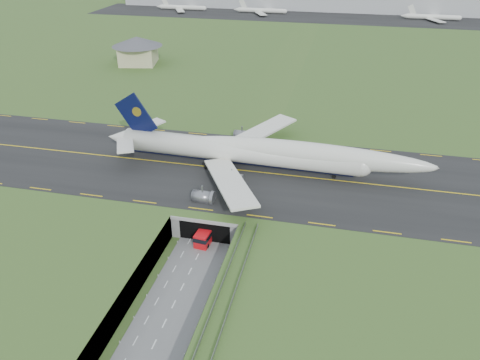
# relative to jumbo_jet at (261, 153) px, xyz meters

# --- Properties ---
(ground) EXTENTS (900.00, 900.00, 0.00)m
(ground) POSITION_rel_jumbo_jet_xyz_m (-7.90, -34.59, -11.18)
(ground) COLOR #375A24
(ground) RESTS_ON ground
(airfield_deck) EXTENTS (800.00, 800.00, 6.00)m
(airfield_deck) POSITION_rel_jumbo_jet_xyz_m (-7.90, -34.59, -8.18)
(airfield_deck) COLOR gray
(airfield_deck) RESTS_ON ground
(trench_road) EXTENTS (12.00, 75.00, 0.20)m
(trench_road) POSITION_rel_jumbo_jet_xyz_m (-7.90, -42.09, -11.08)
(trench_road) COLOR slate
(trench_road) RESTS_ON ground
(taxiway) EXTENTS (800.00, 44.00, 0.18)m
(taxiway) POSITION_rel_jumbo_jet_xyz_m (-7.90, -1.59, -5.09)
(taxiway) COLOR black
(taxiway) RESTS_ON airfield_deck
(tunnel_portal) EXTENTS (17.00, 22.30, 6.00)m
(tunnel_portal) POSITION_rel_jumbo_jet_xyz_m (-7.90, -17.88, -7.85)
(tunnel_portal) COLOR gray
(tunnel_portal) RESTS_ON ground
(guideway) EXTENTS (3.00, 53.00, 7.05)m
(guideway) POSITION_rel_jumbo_jet_xyz_m (3.10, -53.70, -5.86)
(guideway) COLOR #A8A8A3
(guideway) RESTS_ON ground
(jumbo_jet) EXTENTS (89.24, 58.35, 19.31)m
(jumbo_jet) POSITION_rel_jumbo_jet_xyz_m (0.00, 0.00, 0.00)
(jumbo_jet) COLOR silver
(jumbo_jet) RESTS_ON ground
(shuttle_tram) EXTENTS (3.94, 8.48, 3.33)m
(shuttle_tram) POSITION_rel_jumbo_jet_xyz_m (-7.66, -26.07, -9.36)
(shuttle_tram) COLOR red
(shuttle_tram) RESTS_ON ground
(service_building) EXTENTS (27.30, 27.30, 12.59)m
(service_building) POSITION_rel_jumbo_jet_xyz_m (-75.74, 92.67, 2.28)
(service_building) COLOR #C0B98A
(service_building) RESTS_ON ground
(distant_hills) EXTENTS (700.00, 91.00, 60.00)m
(distant_hills) POSITION_rel_jumbo_jet_xyz_m (56.48, 395.41, -15.18)
(distant_hills) COLOR slate
(distant_hills) RESTS_ON ground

